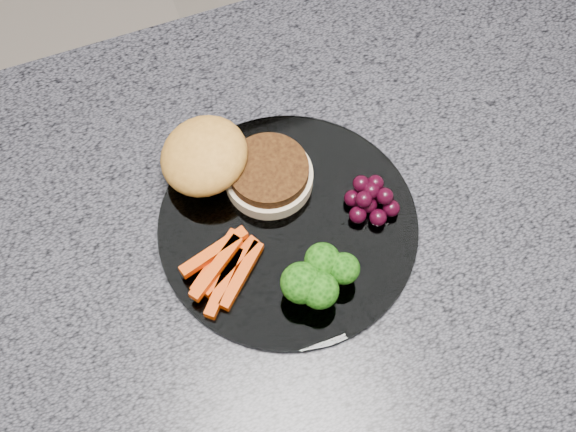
% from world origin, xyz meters
% --- Properties ---
extents(island_cabinet, '(1.20, 0.60, 0.86)m').
position_xyz_m(island_cabinet, '(0.00, 0.00, 0.43)').
color(island_cabinet, '#53311C').
rests_on(island_cabinet, ground).
extents(countertop, '(1.20, 0.60, 0.04)m').
position_xyz_m(countertop, '(0.00, 0.00, 0.88)').
color(countertop, '#45444D').
rests_on(countertop, island_cabinet).
extents(plate, '(0.26, 0.26, 0.01)m').
position_xyz_m(plate, '(-0.10, 0.01, 0.90)').
color(plate, white).
rests_on(plate, countertop).
extents(burger, '(0.17, 0.14, 0.05)m').
position_xyz_m(burger, '(-0.14, 0.08, 0.93)').
color(burger, beige).
rests_on(burger, plate).
extents(carrot_sticks, '(0.09, 0.08, 0.02)m').
position_xyz_m(carrot_sticks, '(-0.17, -0.02, 0.91)').
color(carrot_sticks, '#CD3C03').
rests_on(carrot_sticks, plate).
extents(broccoli, '(0.08, 0.06, 0.05)m').
position_xyz_m(broccoli, '(-0.10, -0.07, 0.93)').
color(broccoli, olive).
rests_on(broccoli, plate).
extents(grape_bunch, '(0.05, 0.05, 0.03)m').
position_xyz_m(grape_bunch, '(-0.01, -0.00, 0.92)').
color(grape_bunch, black).
rests_on(grape_bunch, plate).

